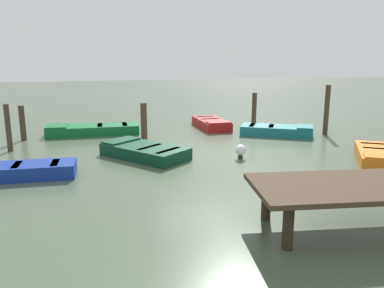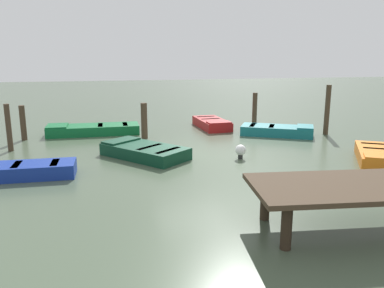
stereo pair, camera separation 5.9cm
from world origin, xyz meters
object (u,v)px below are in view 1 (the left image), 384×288
(rowboat_red, at_px, (211,123))
(mooring_piling_far_left, at_px, (22,123))
(dock_segment, at_px, (363,189))
(rowboat_blue, at_px, (5,171))
(rowboat_dark_green, at_px, (144,151))
(rowboat_green, at_px, (92,129))
(marker_buoy, at_px, (241,150))
(rowboat_teal, at_px, (277,130))
(mooring_piling_near_left, at_px, (254,110))
(mooring_piling_mid_right, at_px, (327,110))
(rowboat_orange, at_px, (383,156))
(mooring_piling_mid_left, at_px, (8,128))
(mooring_piling_center, at_px, (144,121))

(rowboat_red, xyz_separation_m, mooring_piling_far_left, (8.18, 0.92, 0.49))
(dock_segment, height_order, rowboat_blue, dock_segment)
(rowboat_dark_green, relative_size, rowboat_green, 0.82)
(dock_segment, relative_size, rowboat_red, 1.66)
(marker_buoy, bearing_deg, rowboat_red, -95.79)
(rowboat_teal, bearing_deg, mooring_piling_near_left, 124.21)
(rowboat_green, bearing_deg, rowboat_dark_green, 112.39)
(rowboat_teal, bearing_deg, mooring_piling_mid_right, 20.71)
(rowboat_green, relative_size, mooring_piling_mid_right, 1.81)
(rowboat_green, bearing_deg, rowboat_red, -176.40)
(rowboat_red, xyz_separation_m, mooring_piling_near_left, (-2.07, 0.16, 0.60))
(marker_buoy, bearing_deg, rowboat_green, -47.29)
(rowboat_dark_green, xyz_separation_m, rowboat_red, (-3.68, -4.71, 0.00))
(rowboat_red, xyz_separation_m, mooring_piling_mid_right, (-4.43, 2.59, 0.86))
(rowboat_blue, height_order, marker_buoy, marker_buoy)
(mooring_piling_mid_right, bearing_deg, rowboat_green, -12.90)
(rowboat_orange, xyz_separation_m, mooring_piling_mid_left, (12.07, -4.29, 0.64))
(rowboat_orange, distance_m, mooring_piling_center, 8.94)
(rowboat_teal, relative_size, rowboat_blue, 0.86)
(mooring_piling_center, relative_size, mooring_piling_far_left, 1.04)
(rowboat_dark_green, bearing_deg, mooring_piling_mid_right, -115.35)
(rowboat_dark_green, xyz_separation_m, rowboat_blue, (4.05, 1.50, -0.00))
(mooring_piling_mid_left, height_order, mooring_piling_far_left, mooring_piling_mid_left)
(mooring_piling_center, xyz_separation_m, mooring_piling_mid_right, (-7.79, 0.89, 0.33))
(mooring_piling_far_left, bearing_deg, rowboat_red, -173.60)
(mooring_piling_mid_right, bearing_deg, mooring_piling_near_left, -45.95)
(marker_buoy, bearing_deg, mooring_piling_mid_left, -20.20)
(dock_segment, relative_size, mooring_piling_mid_left, 2.64)
(rowboat_orange, bearing_deg, mooring_piling_mid_left, -78.88)
(rowboat_green, xyz_separation_m, rowboat_red, (-5.47, -0.32, 0.00))
(mooring_piling_near_left, bearing_deg, mooring_piling_far_left, 4.22)
(rowboat_orange, bearing_deg, rowboat_teal, -132.24)
(mooring_piling_near_left, bearing_deg, mooring_piling_center, 15.80)
(mooring_piling_far_left, bearing_deg, rowboat_orange, 152.72)
(dock_segment, relative_size, mooring_piling_mid_right, 2.10)
(rowboat_dark_green, bearing_deg, rowboat_orange, -147.60)
(mooring_piling_center, bearing_deg, rowboat_orange, 142.97)
(rowboat_dark_green, height_order, mooring_piling_mid_right, mooring_piling_mid_right)
(mooring_piling_far_left, bearing_deg, dock_segment, 128.08)
(mooring_piling_center, xyz_separation_m, mooring_piling_near_left, (-5.44, -1.54, 0.08))
(rowboat_teal, relative_size, mooring_piling_center, 2.18)
(dock_segment, height_order, mooring_piling_mid_left, mooring_piling_mid_left)
(mooring_piling_mid_left, distance_m, mooring_piling_far_left, 1.88)
(rowboat_dark_green, bearing_deg, rowboat_blue, 70.25)
(mooring_piling_mid_right, bearing_deg, mooring_piling_far_left, -7.57)
(dock_segment, distance_m, rowboat_dark_green, 7.49)
(dock_segment, height_order, rowboat_teal, dock_segment)
(marker_buoy, bearing_deg, mooring_piling_near_left, -115.80)
(rowboat_dark_green, relative_size, mooring_piling_mid_left, 1.87)
(rowboat_orange, xyz_separation_m, mooring_piling_near_left, (1.68, -6.91, 0.60))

